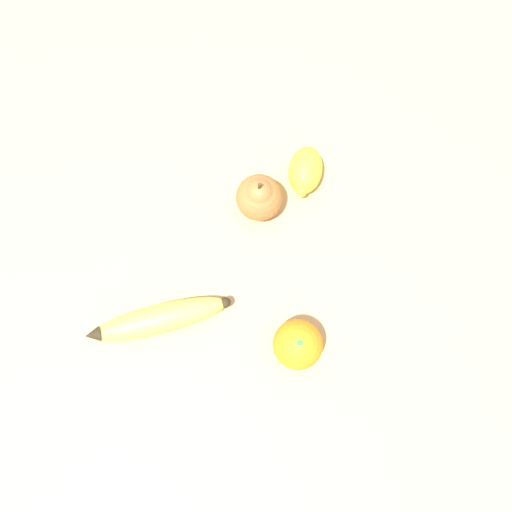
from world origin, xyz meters
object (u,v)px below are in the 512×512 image
(lemon, at_px, (305,171))
(banana, at_px, (158,319))
(pear, at_px, (259,197))
(orange, at_px, (298,344))

(lemon, bearing_deg, banana, 86.60)
(pear, relative_size, lemon, 0.96)
(banana, xyz_separation_m, pear, (0.01, -0.25, 0.02))
(orange, xyz_separation_m, pear, (0.19, -0.14, 0.00))
(orange, bearing_deg, pear, -36.02)
(banana, xyz_separation_m, lemon, (-0.02, -0.34, 0.01))
(orange, distance_m, lemon, 0.28)
(pear, distance_m, lemon, 0.09)
(banana, height_order, pear, pear)
(banana, relative_size, orange, 2.66)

